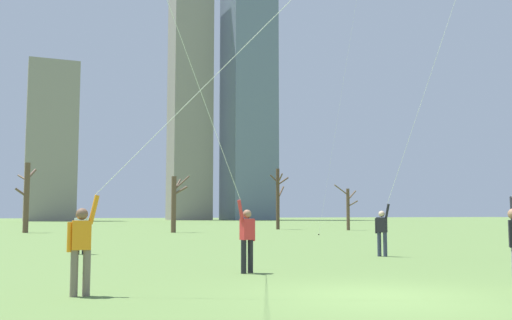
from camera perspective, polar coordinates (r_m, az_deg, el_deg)
name	(u,v)px	position (r m, az deg, el deg)	size (l,w,h in m)	color
ground_plane	(382,296)	(11.13, 12.35, -13.04)	(400.00, 400.00, 0.00)	#5B7A3D
kite_flyer_foreground_left_blue	(395,191)	(20.97, 13.54, -2.98)	(2.25, 4.21, 12.06)	#33384C
kite_flyer_far_back_teal	(198,100)	(13.64, -5.76, 5.94)	(8.54, 5.15, 16.39)	black
kite_flyer_midfield_center_pink	(281,35)	(11.42, 2.53, 12.22)	(13.45, 5.53, 16.27)	#726656
bystander_strolling_midfield	(81,230)	(22.74, -16.89, -6.64)	(0.51, 0.24, 1.62)	black
bare_tree_far_right_edge	(174,202)	(47.31, -8.06, -4.12)	(1.55, 1.55, 4.65)	brown
bare_tree_rightmost	(278,196)	(56.46, 2.21, -3.62)	(2.23, 2.47, 5.92)	#4C3828
bare_tree_leftmost	(27,195)	(49.90, -21.73, -3.27)	(1.65, 1.54, 5.62)	brown
bare_tree_right_of_center	(348,207)	(54.07, 9.09, -4.63)	(2.92, 1.43, 4.18)	brown
skyline_tall_tower	(249,83)	(144.88, -0.74, 7.62)	(11.25, 11.62, 67.96)	slate
skyline_wide_slab	(51,141)	(129.36, -19.56, 1.76)	(10.20, 8.30, 33.58)	gray
skyline_mid_tower_right	(190,90)	(144.22, -6.52, 6.86)	(9.63, 7.82, 63.81)	gray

